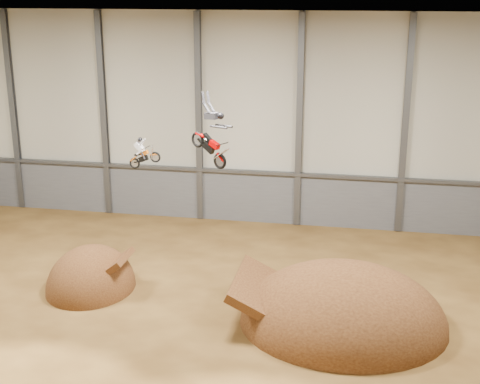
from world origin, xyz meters
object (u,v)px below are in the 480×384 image
landing_ramp (342,324)px  fmx_rider_b (205,128)px  takeoff_ramp (91,288)px  fmx_rider_a (146,150)px

landing_ramp → fmx_rider_b: (-6.86, 1.09, 9.05)m
takeoff_ramp → fmx_rider_a: size_ratio=2.95×
landing_ramp → fmx_rider_b: size_ratio=3.10×
fmx_rider_a → fmx_rider_b: 4.70m
landing_ramp → fmx_rider_a: fmx_rider_a is taller
fmx_rider_a → fmx_rider_b: (3.74, -2.24, 1.77)m
takeoff_ramp → fmx_rider_b: size_ratio=1.68×
landing_ramp → fmx_rider_a: bearing=162.6°
fmx_rider_a → fmx_rider_b: bearing=-26.4°
takeoff_ramp → fmx_rider_a: 8.01m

